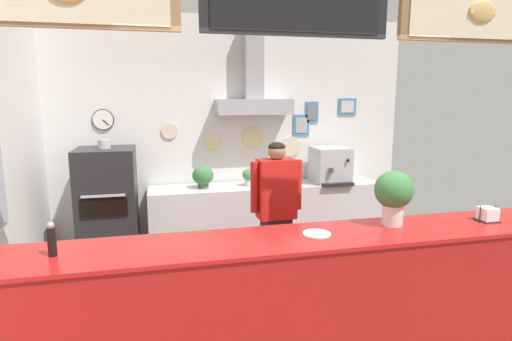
% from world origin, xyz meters
% --- Properties ---
extents(ground_plane, '(5.83, 5.83, 0.00)m').
position_xyz_m(ground_plane, '(0.00, 0.00, 0.00)').
color(ground_plane, brown).
extents(back_wall_assembly, '(4.86, 2.76, 3.09)m').
position_xyz_m(back_wall_assembly, '(0.01, 2.23, 1.65)').
color(back_wall_assembly, gray).
rests_on(back_wall_assembly, ground_plane).
extents(service_counter, '(4.24, 0.61, 1.03)m').
position_xyz_m(service_counter, '(0.00, -0.46, 0.52)').
color(service_counter, '#B21916').
rests_on(service_counter, ground_plane).
extents(back_prep_counter, '(3.07, 0.60, 0.89)m').
position_xyz_m(back_prep_counter, '(0.37, 1.99, 0.44)').
color(back_prep_counter, silver).
rests_on(back_prep_counter, ground_plane).
extents(pizza_oven, '(0.66, 0.70, 1.55)m').
position_xyz_m(pizza_oven, '(-1.61, 1.80, 0.73)').
color(pizza_oven, '#232326').
rests_on(pizza_oven, ground_plane).
extents(shop_worker, '(0.54, 0.24, 1.60)m').
position_xyz_m(shop_worker, '(0.13, 0.69, 0.86)').
color(shop_worker, '#232328').
rests_on(shop_worker, ground_plane).
extents(espresso_machine, '(0.47, 0.56, 0.47)m').
position_xyz_m(espresso_machine, '(1.26, 1.97, 1.12)').
color(espresso_machine, '#B7BABF').
rests_on(espresso_machine, back_prep_counter).
extents(potted_oregano, '(0.19, 0.19, 0.24)m').
position_xyz_m(potted_oregano, '(0.59, 1.98, 1.03)').
color(potted_oregano, beige).
rests_on(potted_oregano, back_prep_counter).
extents(potted_rosemary, '(0.27, 0.27, 0.29)m').
position_xyz_m(potted_rosemary, '(-0.47, 1.97, 1.04)').
color(potted_rosemary, '#4C4C51').
rests_on(potted_rosemary, back_prep_counter).
extents(potted_basil, '(0.18, 0.18, 0.23)m').
position_xyz_m(potted_basil, '(0.13, 1.98, 1.01)').
color(potted_basil, beige).
rests_on(potted_basil, back_prep_counter).
extents(condiment_plate, '(0.21, 0.21, 0.01)m').
position_xyz_m(condiment_plate, '(0.11, -0.45, 1.04)').
color(condiment_plate, white).
rests_on(condiment_plate, service_counter).
extents(basil_vase, '(0.30, 0.30, 0.44)m').
position_xyz_m(basil_vase, '(0.78, -0.37, 1.28)').
color(basil_vase, silver).
rests_on(basil_vase, service_counter).
extents(napkin_holder, '(0.16, 0.15, 0.13)m').
position_xyz_m(napkin_holder, '(1.60, -0.45, 1.08)').
color(napkin_holder, '#262628').
rests_on(napkin_holder, service_counter).
extents(pepper_grinder, '(0.05, 0.05, 0.23)m').
position_xyz_m(pepper_grinder, '(-1.69, -0.46, 1.14)').
color(pepper_grinder, black).
rests_on(pepper_grinder, service_counter).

